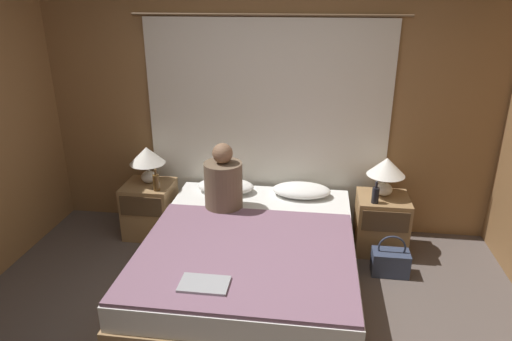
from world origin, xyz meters
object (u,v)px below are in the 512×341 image
(handbag_on_floor, at_px, (390,262))
(nightstand_left, at_px, (150,209))
(beer_bottle_on_left_stand, at_px, (156,182))
(beer_bottle_on_right_stand, at_px, (375,195))
(pillow_left, at_px, (226,186))
(pillow_right, at_px, (301,190))
(nightstand_right, at_px, (381,223))
(laptop_on_bed, at_px, (204,284))
(person_left_in_bed, at_px, (223,183))
(bed, at_px, (251,261))
(lamp_right, at_px, (386,169))
(lamp_left, at_px, (147,158))

(handbag_on_floor, bearing_deg, nightstand_left, 169.89)
(beer_bottle_on_left_stand, height_order, beer_bottle_on_right_stand, beer_bottle_on_left_stand)
(pillow_left, relative_size, pillow_right, 1.00)
(nightstand_right, bearing_deg, laptop_on_bed, -132.18)
(nightstand_left, height_order, person_left_in_bed, person_left_in_bed)
(nightstand_right, relative_size, laptop_on_bed, 1.66)
(nightstand_right, xyz_separation_m, pillow_left, (-1.51, 0.09, 0.26))
(bed, distance_m, handbag_on_floor, 1.23)
(bed, distance_m, beer_bottle_on_right_stand, 1.27)
(person_left_in_bed, bearing_deg, beer_bottle_on_left_stand, 167.75)
(laptop_on_bed, bearing_deg, lamp_right, 48.70)
(lamp_left, bearing_deg, lamp_right, 0.00)
(nightstand_left, xyz_separation_m, beer_bottle_on_right_stand, (2.18, -0.13, 0.35))
(lamp_left, height_order, beer_bottle_on_right_stand, lamp_left)
(beer_bottle_on_right_stand, bearing_deg, beer_bottle_on_left_stand, 180.00)
(nightstand_left, xyz_separation_m, beer_bottle_on_left_stand, (0.14, -0.13, 0.36))
(person_left_in_bed, xyz_separation_m, handbag_on_floor, (1.50, -0.13, -0.61))
(person_left_in_bed, height_order, laptop_on_bed, person_left_in_bed)
(beer_bottle_on_right_stand, bearing_deg, person_left_in_bed, -173.76)
(bed, bearing_deg, pillow_right, 65.91)
(nightstand_right, relative_size, pillow_left, 0.98)
(nightstand_right, distance_m, laptop_on_bed, 2.01)
(lamp_left, xyz_separation_m, lamp_right, (2.28, 0.00, 0.00))
(lamp_right, relative_size, handbag_on_floor, 0.98)
(lamp_left, xyz_separation_m, beer_bottle_on_right_stand, (2.18, -0.18, -0.18))
(nightstand_right, distance_m, beer_bottle_on_left_stand, 2.17)
(nightstand_left, distance_m, pillow_left, 0.81)
(lamp_right, height_order, beer_bottle_on_left_stand, lamp_right)
(lamp_left, distance_m, laptop_on_bed, 1.81)
(pillow_left, relative_size, laptop_on_bed, 1.70)
(bed, distance_m, lamp_right, 1.50)
(person_left_in_bed, bearing_deg, nightstand_left, 161.22)
(lamp_right, height_order, beer_bottle_on_right_stand, lamp_right)
(nightstand_left, relative_size, pillow_left, 0.98)
(pillow_left, xyz_separation_m, pillow_right, (0.75, 0.00, 0.00))
(lamp_left, relative_size, pillow_right, 0.66)
(person_left_in_bed, distance_m, handbag_on_floor, 1.62)
(nightstand_right, height_order, lamp_right, lamp_right)
(lamp_right, distance_m, person_left_in_bed, 1.49)
(lamp_left, xyz_separation_m, pillow_left, (0.77, 0.04, -0.27))
(lamp_right, height_order, laptop_on_bed, lamp_right)
(lamp_left, relative_size, beer_bottle_on_right_stand, 1.80)
(bed, relative_size, nightstand_left, 3.81)
(nightstand_right, distance_m, pillow_left, 1.53)
(lamp_right, distance_m, pillow_left, 1.54)
(lamp_right, xyz_separation_m, pillow_left, (-1.51, 0.04, -0.27))
(beer_bottle_on_right_stand, bearing_deg, lamp_right, 60.94)
(nightstand_right, distance_m, lamp_right, 0.53)
(lamp_left, bearing_deg, laptop_on_bed, -58.63)
(nightstand_left, relative_size, handbag_on_floor, 1.45)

